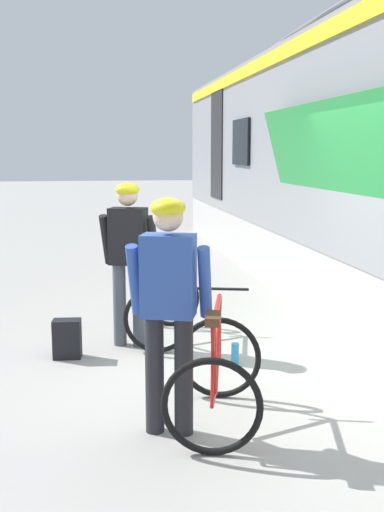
% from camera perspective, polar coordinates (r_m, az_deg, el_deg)
% --- Properties ---
extents(ground_plane, '(80.00, 80.00, 0.00)m').
position_cam_1_polar(ground_plane, '(6.03, 3.90, -10.53)').
color(ground_plane, '#A09E99').
extents(cyclist_near_in_dark, '(0.66, 0.46, 1.76)m').
position_cam_1_polar(cyclist_near_in_dark, '(6.54, -5.92, 0.58)').
color(cyclist_near_in_dark, '#4C515B').
rests_on(cyclist_near_in_dark, ground).
extents(cyclist_far_in_blue, '(0.66, 0.44, 1.76)m').
position_cam_1_polar(cyclist_far_in_blue, '(4.45, -2.18, -3.68)').
color(cyclist_far_in_blue, '#232328').
rests_on(cyclist_far_in_blue, ground).
extents(bicycle_near_silver, '(0.97, 1.22, 0.99)m').
position_cam_1_polar(bicycle_near_silver, '(6.88, -2.64, -4.47)').
color(bicycle_near_silver, black).
rests_on(bicycle_near_silver, ground).
extents(bicycle_far_red, '(0.96, 1.22, 0.99)m').
position_cam_1_polar(bicycle_far_red, '(4.77, 2.24, -10.92)').
color(bicycle_far_red, black).
rests_on(bicycle_far_red, ground).
extents(backpack_on_platform, '(0.30, 0.21, 0.40)m').
position_cam_1_polar(backpack_on_platform, '(6.43, -11.53, -7.55)').
color(backpack_on_platform, black).
rests_on(backpack_on_platform, ground).
extents(water_bottle_near_the_bikes, '(0.08, 0.08, 0.20)m').
position_cam_1_polar(water_bottle_near_the_bikes, '(6.19, 4.03, -9.00)').
color(water_bottle_near_the_bikes, '#338CCC').
rests_on(water_bottle_near_the_bikes, ground).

